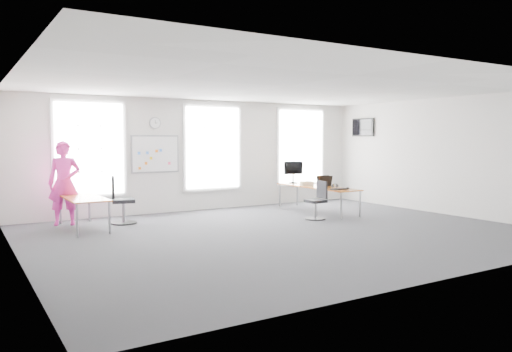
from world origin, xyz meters
TOP-DOWN VIEW (x-y plane):
  - floor at (0.00, 0.00)m, footprint 10.00×10.00m
  - ceiling at (0.00, 0.00)m, footprint 10.00×10.00m
  - wall_back at (0.00, 4.00)m, footprint 10.00×0.00m
  - wall_front at (0.00, -4.00)m, footprint 10.00×0.00m
  - wall_left at (-5.00, 0.00)m, footprint 0.00×10.00m
  - wall_right at (5.00, 0.00)m, footprint 0.00×10.00m
  - window_left at (-3.00, 3.97)m, footprint 1.60×0.06m
  - window_mid at (0.30, 3.97)m, footprint 1.60×0.06m
  - window_right at (3.30, 3.97)m, footprint 1.60×0.06m
  - desk_right at (2.49, 2.11)m, footprint 0.74×2.77m
  - desk_left at (-3.46, 2.66)m, footprint 0.75×1.89m
  - chair_right at (1.66, 1.05)m, footprint 0.49×0.49m
  - chair_left at (-2.60, 2.85)m, footprint 0.60×0.60m
  - person at (-3.71, 3.37)m, footprint 0.80×0.65m
  - whiteboard at (-1.35, 3.97)m, footprint 1.20×0.03m
  - wall_clock at (-1.35, 3.97)m, footprint 0.30×0.04m
  - tv at (4.95, 3.00)m, footprint 0.06×0.90m
  - keyboard at (2.35, 1.08)m, footprint 0.46×0.18m
  - mouse at (2.67, 1.10)m, footprint 0.11×0.14m
  - lens_cap at (2.54, 1.42)m, footprint 0.06×0.06m
  - headphones at (2.65, 1.58)m, footprint 0.17×0.09m
  - laptop_sleeve at (2.58, 1.92)m, footprint 0.38×0.28m
  - paper_stack at (2.39, 2.45)m, footprint 0.38×0.33m
  - monitor at (2.54, 3.29)m, footprint 0.55×0.23m

SIDE VIEW (x-z plane):
  - floor at x=0.00m, z-range 0.00..0.00m
  - chair_right at x=1.66m, z-range -0.06..0.87m
  - chair_left at x=-2.60m, z-range -0.07..1.03m
  - desk_left at x=-3.46m, z-range 0.29..0.97m
  - desk_right at x=2.49m, z-range 0.29..0.97m
  - lens_cap at x=2.54m, z-range 0.67..0.68m
  - keyboard at x=2.35m, z-range 0.67..0.70m
  - mouse at x=2.67m, z-range 0.67..0.72m
  - headphones at x=2.65m, z-range 0.67..0.77m
  - paper_stack at x=2.39m, z-range 0.67..0.78m
  - laptop_sleeve at x=2.58m, z-range 0.67..0.97m
  - person at x=-3.71m, z-range 0.00..1.90m
  - monitor at x=2.54m, z-range 0.74..1.36m
  - wall_back at x=0.00m, z-range -3.50..6.50m
  - wall_front at x=0.00m, z-range -3.50..6.50m
  - wall_left at x=-5.00m, z-range -3.50..6.50m
  - wall_right at x=5.00m, z-range -3.50..6.50m
  - whiteboard at x=-1.35m, z-range 1.10..2.00m
  - window_left at x=-3.00m, z-range 0.60..2.80m
  - window_mid at x=0.30m, z-range 0.60..2.80m
  - window_right at x=3.30m, z-range 0.60..2.80m
  - tv at x=4.95m, z-range 2.02..2.57m
  - wall_clock at x=-1.35m, z-range 2.20..2.50m
  - ceiling at x=0.00m, z-range 3.00..3.00m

